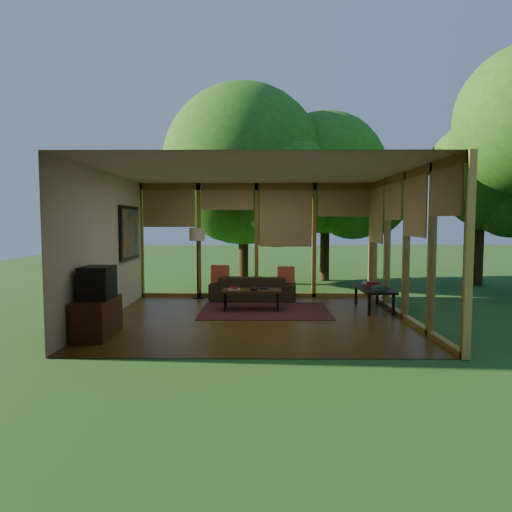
{
  "coord_description": "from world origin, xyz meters",
  "views": [
    {
      "loc": [
        0.06,
        -8.35,
        1.79
      ],
      "look_at": [
        -0.0,
        0.7,
        1.11
      ],
      "focal_mm": 32.0,
      "sensor_mm": 36.0,
      "label": 1
    }
  ],
  "objects_px": {
    "sofa": "(253,288)",
    "coffee_table": "(251,291)",
    "side_console": "(374,290)",
    "media_cabinet": "(97,317)",
    "floor_lamp": "(197,238)",
    "television": "(97,282)"
  },
  "relations": [
    {
      "from": "sofa",
      "to": "floor_lamp",
      "type": "bearing_deg",
      "value": -7.53
    },
    {
      "from": "floor_lamp",
      "to": "media_cabinet",
      "type": "bearing_deg",
      "value": -106.69
    },
    {
      "from": "sofa",
      "to": "floor_lamp",
      "type": "distance_m",
      "value": 1.74
    },
    {
      "from": "sofa",
      "to": "coffee_table",
      "type": "relative_size",
      "value": 1.62
    },
    {
      "from": "floor_lamp",
      "to": "side_console",
      "type": "xyz_separation_m",
      "value": [
        3.79,
        -1.38,
        -1.0
      ]
    },
    {
      "from": "coffee_table",
      "to": "side_console",
      "type": "relative_size",
      "value": 0.86
    },
    {
      "from": "television",
      "to": "side_console",
      "type": "distance_m",
      "value": 5.36
    },
    {
      "from": "media_cabinet",
      "to": "coffee_table",
      "type": "relative_size",
      "value": 0.83
    },
    {
      "from": "sofa",
      "to": "coffee_table",
      "type": "height_order",
      "value": "sofa"
    },
    {
      "from": "media_cabinet",
      "to": "floor_lamp",
      "type": "bearing_deg",
      "value": 73.31
    },
    {
      "from": "sofa",
      "to": "side_console",
      "type": "xyz_separation_m",
      "value": [
        2.48,
        -1.12,
        0.13
      ]
    },
    {
      "from": "television",
      "to": "side_console",
      "type": "xyz_separation_m",
      "value": [
        4.85,
        2.23,
        -0.44
      ]
    },
    {
      "from": "side_console",
      "to": "television",
      "type": "bearing_deg",
      "value": -155.28
    },
    {
      "from": "side_console",
      "to": "sofa",
      "type": "bearing_deg",
      "value": 155.66
    },
    {
      "from": "media_cabinet",
      "to": "side_console",
      "type": "height_order",
      "value": "media_cabinet"
    },
    {
      "from": "television",
      "to": "floor_lamp",
      "type": "distance_m",
      "value": 3.81
    },
    {
      "from": "media_cabinet",
      "to": "coffee_table",
      "type": "xyz_separation_m",
      "value": [
        2.38,
        2.12,
        0.09
      ]
    },
    {
      "from": "media_cabinet",
      "to": "side_console",
      "type": "distance_m",
      "value": 5.36
    },
    {
      "from": "media_cabinet",
      "to": "floor_lamp",
      "type": "xyz_separation_m",
      "value": [
        1.08,
        3.62,
        1.11
      ]
    },
    {
      "from": "sofa",
      "to": "floor_lamp",
      "type": "relative_size",
      "value": 1.18
    },
    {
      "from": "television",
      "to": "coffee_table",
      "type": "bearing_deg",
      "value": 41.95
    },
    {
      "from": "coffee_table",
      "to": "media_cabinet",
      "type": "bearing_deg",
      "value": -138.29
    }
  ]
}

